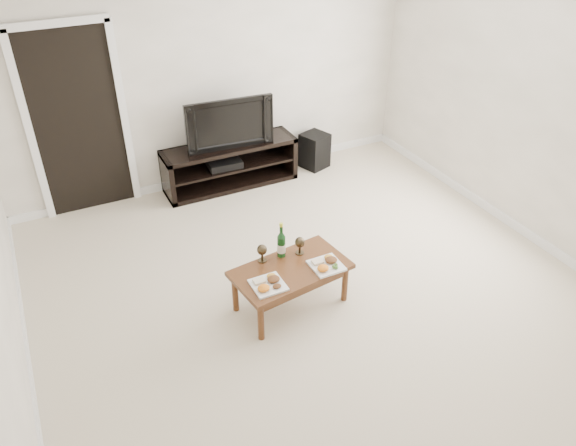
# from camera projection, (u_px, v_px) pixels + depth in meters

# --- Properties ---
(floor) EXTENTS (5.50, 5.50, 0.00)m
(floor) POSITION_uv_depth(u_px,v_px,m) (325.00, 306.00, 5.13)
(floor) COLOR beige
(floor) RESTS_ON ground
(back_wall) EXTENTS (5.00, 0.04, 2.60)m
(back_wall) POSITION_uv_depth(u_px,v_px,m) (211.00, 77.00, 6.49)
(back_wall) COLOR white
(back_wall) RESTS_ON ground
(ceiling) EXTENTS (5.00, 5.50, 0.04)m
(ceiling) POSITION_uv_depth(u_px,v_px,m) (340.00, 6.00, 3.69)
(ceiling) COLOR white
(ceiling) RESTS_ON back_wall
(doorway) EXTENTS (0.90, 0.02, 2.05)m
(doorway) POSITION_uv_depth(u_px,v_px,m) (78.00, 124.00, 6.04)
(doorway) COLOR black
(doorway) RESTS_ON ground
(media_console) EXTENTS (1.64, 0.45, 0.55)m
(media_console) POSITION_uv_depth(u_px,v_px,m) (230.00, 165.00, 6.87)
(media_console) COLOR black
(media_console) RESTS_ON ground
(television) EXTENTS (1.05, 0.22, 0.60)m
(television) POSITION_uv_depth(u_px,v_px,m) (227.00, 121.00, 6.55)
(television) COLOR black
(television) RESTS_ON media_console
(av_receiver) EXTENTS (0.42, 0.32, 0.08)m
(av_receiver) POSITION_uv_depth(u_px,v_px,m) (224.00, 163.00, 6.80)
(av_receiver) COLOR black
(av_receiver) RESTS_ON media_console
(subwoofer) EXTENTS (0.39, 0.39, 0.46)m
(subwoofer) POSITION_uv_depth(u_px,v_px,m) (315.00, 150.00, 7.31)
(subwoofer) COLOR black
(subwoofer) RESTS_ON ground
(coffee_table) EXTENTS (1.08, 0.69, 0.42)m
(coffee_table) POSITION_uv_depth(u_px,v_px,m) (291.00, 287.00, 5.03)
(coffee_table) COLOR #5B3219
(coffee_table) RESTS_ON ground
(plate_left) EXTENTS (0.27, 0.27, 0.07)m
(plate_left) POSITION_uv_depth(u_px,v_px,m) (268.00, 283.00, 4.69)
(plate_left) COLOR white
(plate_left) RESTS_ON coffee_table
(plate_right) EXTENTS (0.27, 0.27, 0.07)m
(plate_right) POSITION_uv_depth(u_px,v_px,m) (326.00, 263.00, 4.92)
(plate_right) COLOR white
(plate_right) RESTS_ON coffee_table
(wine_bottle) EXTENTS (0.07, 0.07, 0.35)m
(wine_bottle) POSITION_uv_depth(u_px,v_px,m) (281.00, 240.00, 4.97)
(wine_bottle) COLOR #0E3512
(wine_bottle) RESTS_ON coffee_table
(goblet_left) EXTENTS (0.09, 0.09, 0.17)m
(goblet_left) POSITION_uv_depth(u_px,v_px,m) (262.00, 253.00, 4.96)
(goblet_left) COLOR #362D1D
(goblet_left) RESTS_ON coffee_table
(goblet_right) EXTENTS (0.09, 0.09, 0.17)m
(goblet_right) POSITION_uv_depth(u_px,v_px,m) (300.00, 245.00, 5.06)
(goblet_right) COLOR #362D1D
(goblet_right) RESTS_ON coffee_table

